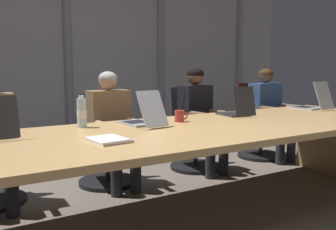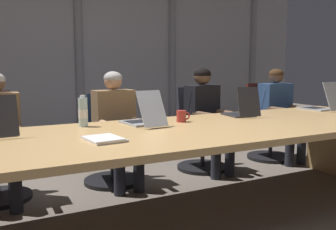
{
  "view_description": "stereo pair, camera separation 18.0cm",
  "coord_description": "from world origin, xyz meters",
  "px_view_note": "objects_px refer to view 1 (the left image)",
  "views": [
    {
      "loc": [
        -1.44,
        -2.44,
        1.22
      ],
      "look_at": [
        0.12,
        0.12,
        0.82
      ],
      "focal_mm": 39.92,
      "sensor_mm": 36.0,
      "label": 1
    },
    {
      "loc": [
        -1.28,
        -2.53,
        1.22
      ],
      "look_at": [
        0.12,
        0.12,
        0.82
      ],
      "focal_mm": 39.92,
      "sensor_mm": 36.0,
      "label": 2
    }
  ],
  "objects_px": {
    "office_chair_right_end": "(258,129)",
    "person_center": "(112,122)",
    "spiral_notepad": "(109,140)",
    "laptop_right_mid": "(237,110)",
    "laptop_right_end": "(311,104)",
    "person_right_mid": "(200,113)",
    "office_chair_center": "(106,150)",
    "person_right_end": "(269,108)",
    "office_chair_right_mid": "(193,138)",
    "laptop_center": "(142,119)",
    "coffee_mug_near": "(180,116)",
    "water_bottle_primary": "(82,113)"
  },
  "relations": [
    {
      "from": "office_chair_center",
      "to": "water_bottle_primary",
      "type": "distance_m",
      "value": 0.96
    },
    {
      "from": "laptop_right_mid",
      "to": "spiral_notepad",
      "type": "bearing_deg",
      "value": 114.5
    },
    {
      "from": "person_center",
      "to": "laptop_right_mid",
      "type": "bearing_deg",
      "value": 57.31
    },
    {
      "from": "office_chair_center",
      "to": "person_right_mid",
      "type": "relative_size",
      "value": 0.77
    },
    {
      "from": "person_right_mid",
      "to": "water_bottle_primary",
      "type": "distance_m",
      "value": 1.66
    },
    {
      "from": "laptop_right_mid",
      "to": "office_chair_center",
      "type": "height_order",
      "value": "laptop_right_mid"
    },
    {
      "from": "office_chair_right_mid",
      "to": "person_right_mid",
      "type": "xyz_separation_m",
      "value": [
        -0.02,
        -0.16,
        0.32
      ]
    },
    {
      "from": "office_chair_right_mid",
      "to": "coffee_mug_near",
      "type": "relative_size",
      "value": 7.31
    },
    {
      "from": "office_chair_right_mid",
      "to": "person_right_end",
      "type": "xyz_separation_m",
      "value": [
        1.1,
        -0.16,
        0.31
      ]
    },
    {
      "from": "water_bottle_primary",
      "to": "coffee_mug_near",
      "type": "xyz_separation_m",
      "value": [
        0.84,
        -0.16,
        -0.07
      ]
    },
    {
      "from": "office_chair_center",
      "to": "person_right_end",
      "type": "height_order",
      "value": "person_right_end"
    },
    {
      "from": "laptop_center",
      "to": "coffee_mug_near",
      "type": "bearing_deg",
      "value": -95.02
    },
    {
      "from": "laptop_center",
      "to": "office_chair_right_end",
      "type": "relative_size",
      "value": 0.5
    },
    {
      "from": "person_center",
      "to": "water_bottle_primary",
      "type": "xyz_separation_m",
      "value": [
        -0.49,
        -0.53,
        0.18
      ]
    },
    {
      "from": "coffee_mug_near",
      "to": "spiral_notepad",
      "type": "height_order",
      "value": "coffee_mug_near"
    },
    {
      "from": "laptop_right_end",
      "to": "person_right_end",
      "type": "height_order",
      "value": "person_right_end"
    },
    {
      "from": "laptop_right_end",
      "to": "person_right_mid",
      "type": "bearing_deg",
      "value": 57.4
    },
    {
      "from": "person_center",
      "to": "spiral_notepad",
      "type": "xyz_separation_m",
      "value": [
        -0.51,
        -1.15,
        0.07
      ]
    },
    {
      "from": "laptop_right_mid",
      "to": "office_chair_right_end",
      "type": "distance_m",
      "value": 1.44
    },
    {
      "from": "coffee_mug_near",
      "to": "laptop_center",
      "type": "bearing_deg",
      "value": 179.95
    },
    {
      "from": "laptop_center",
      "to": "laptop_right_mid",
      "type": "distance_m",
      "value": 1.08
    },
    {
      "from": "laptop_right_mid",
      "to": "office_chair_center",
      "type": "distance_m",
      "value": 1.4
    },
    {
      "from": "laptop_center",
      "to": "laptop_right_end",
      "type": "relative_size",
      "value": 1.05
    },
    {
      "from": "laptop_center",
      "to": "office_chair_center",
      "type": "distance_m",
      "value": 0.94
    },
    {
      "from": "person_center",
      "to": "laptop_center",
      "type": "bearing_deg",
      "value": -3.11
    },
    {
      "from": "laptop_center",
      "to": "person_right_mid",
      "type": "relative_size",
      "value": 0.41
    },
    {
      "from": "person_right_end",
      "to": "spiral_notepad",
      "type": "height_order",
      "value": "person_right_end"
    },
    {
      "from": "laptop_right_mid",
      "to": "laptop_center",
      "type": "bearing_deg",
      "value": 98.51
    },
    {
      "from": "laptop_center",
      "to": "office_chair_center",
      "type": "height_order",
      "value": "laptop_center"
    },
    {
      "from": "laptop_right_end",
      "to": "person_right_mid",
      "type": "xyz_separation_m",
      "value": [
        -1.11,
        0.65,
        -0.1
      ]
    },
    {
      "from": "person_center",
      "to": "person_right_end",
      "type": "relative_size",
      "value": 0.98
    },
    {
      "from": "person_right_end",
      "to": "office_chair_right_mid",
      "type": "bearing_deg",
      "value": -98.03
    },
    {
      "from": "office_chair_right_mid",
      "to": "spiral_notepad",
      "type": "xyz_separation_m",
      "value": [
        -1.62,
        -1.31,
        0.37
      ]
    },
    {
      "from": "laptop_right_mid",
      "to": "laptop_right_end",
      "type": "xyz_separation_m",
      "value": [
        1.13,
        -0.0,
        0.0
      ]
    },
    {
      "from": "person_right_mid",
      "to": "office_chair_center",
      "type": "bearing_deg",
      "value": -103.32
    },
    {
      "from": "office_chair_center",
      "to": "office_chair_right_end",
      "type": "relative_size",
      "value": 0.94
    },
    {
      "from": "laptop_right_end",
      "to": "person_center",
      "type": "relative_size",
      "value": 0.4
    },
    {
      "from": "office_chair_right_mid",
      "to": "spiral_notepad",
      "type": "distance_m",
      "value": 2.12
    },
    {
      "from": "office_chair_right_end",
      "to": "person_right_end",
      "type": "bearing_deg",
      "value": 14.18
    },
    {
      "from": "laptop_right_mid",
      "to": "spiral_notepad",
      "type": "relative_size",
      "value": 1.22
    },
    {
      "from": "person_right_end",
      "to": "spiral_notepad",
      "type": "xyz_separation_m",
      "value": [
        -2.72,
        -1.16,
        0.06
      ]
    },
    {
      "from": "office_chair_right_end",
      "to": "person_right_mid",
      "type": "relative_size",
      "value": 0.82
    },
    {
      "from": "office_chair_right_mid",
      "to": "water_bottle_primary",
      "type": "relative_size",
      "value": 3.71
    },
    {
      "from": "office_chair_right_end",
      "to": "laptop_right_mid",
      "type": "bearing_deg",
      "value": -51.19
    },
    {
      "from": "office_chair_right_mid",
      "to": "water_bottle_primary",
      "type": "xyz_separation_m",
      "value": [
        -1.59,
        -0.68,
        0.48
      ]
    },
    {
      "from": "laptop_right_end",
      "to": "spiral_notepad",
      "type": "height_order",
      "value": "laptop_right_end"
    },
    {
      "from": "laptop_right_mid",
      "to": "person_right_end",
      "type": "height_order",
      "value": "person_right_end"
    },
    {
      "from": "laptop_right_mid",
      "to": "spiral_notepad",
      "type": "height_order",
      "value": "laptop_right_mid"
    },
    {
      "from": "laptop_right_mid",
      "to": "person_center",
      "type": "bearing_deg",
      "value": 65.08
    },
    {
      "from": "office_chair_right_end",
      "to": "person_center",
      "type": "bearing_deg",
      "value": -82.89
    }
  ]
}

